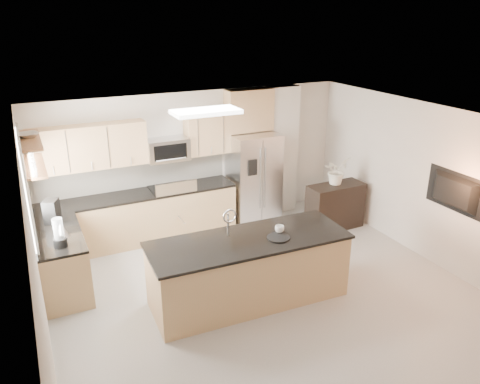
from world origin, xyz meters
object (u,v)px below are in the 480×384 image
flower_vase (337,164)px  television (451,192)px  blender (59,235)px  cup (280,229)px  island (249,269)px  kettle (61,230)px  platter (278,237)px  coffee_maker (52,212)px  range (173,211)px  bowl (28,135)px  credenza (335,206)px  refrigerator (253,178)px  microwave (167,149)px

flower_vase → television: bearing=-74.9°
blender → cup: bearing=-19.7°
island → kettle: size_ratio=11.57×
platter → coffee_maker: bearing=143.6°
range → coffee_maker: 2.27m
coffee_maker → bowl: bowl is taller
range → bowl: bowl is taller
credenza → refrigerator: bearing=139.6°
microwave → cup: (0.80, -2.67, -0.59)m
island → platter: (0.38, -0.15, 0.50)m
television → bowl: bearing=68.9°
blender → bowl: bearing=105.8°
credenza → blender: (-4.99, -0.46, 0.66)m
range → refrigerator: bearing=-1.6°
coffee_maker → island: bearing=-38.4°
microwave → cup: bearing=-73.3°
television → flower_vase: bearing=15.1°
platter → coffee_maker: (-2.80, 2.06, 0.10)m
blender → coffee_maker: size_ratio=1.15×
credenza → flower_vase: (0.02, 0.07, 0.83)m
range → microwave: (0.00, 0.12, 1.16)m
kettle → television: 5.87m
range → blender: blender is taller
platter → cup: bearing=55.3°
microwave → platter: 2.97m
flower_vase → television: size_ratio=0.72×
refrigerator → kettle: size_ratio=7.15×
kettle → coffee_maker: size_ratio=0.68×
island → cup: (0.49, -0.00, 0.54)m
cup → coffee_maker: size_ratio=0.37×
range → credenza: 3.10m
credenza → bowl: (-5.16, 0.16, 1.94)m
range → flower_vase: 3.20m
island → cup: size_ratio=21.35×
range → flower_vase: flower_vase is taller
range → credenza: bearing=-20.0°
refrigerator → cup: bearing=-108.9°
flower_vase → television: television is taller
credenza → blender: bearing=-176.1°
refrigerator → blender: refrigerator is taller
cup → kettle: 3.13m
island → bowl: size_ratio=8.27×
platter → blender: 3.02m
coffee_maker → credenza: bearing=-4.9°
refrigerator → cup: (-0.86, -2.50, 0.15)m
range → blender: 2.65m
range → island: (0.32, -2.54, 0.02)m
island → flower_vase: bearing=32.8°
microwave → credenza: (2.91, -1.19, -1.19)m
island → flower_vase: flower_vase is taller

